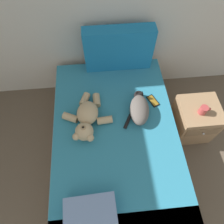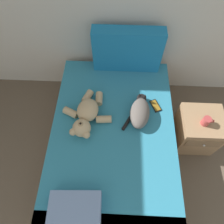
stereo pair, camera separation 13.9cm
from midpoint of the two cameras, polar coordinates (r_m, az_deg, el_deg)
The scene contains 8 objects.
bed at distance 2.21m, azimuth 2.01°, elevation -9.55°, with size 1.25×1.98×0.53m.
patterned_cushion at distance 2.28m, azimuth 6.11°, elevation 16.75°, with size 0.74×0.15×0.51m.
cat at distance 2.03m, azimuth 9.75°, elevation 0.00°, with size 0.29×0.42×0.15m.
teddy_bear at distance 1.98m, azimuth -5.25°, elevation -1.08°, with size 0.49×0.57×0.18m.
cell_phone at distance 2.18m, azimuth 13.86°, elevation 1.62°, with size 0.12×0.16×0.01m.
throw_pillow at distance 1.76m, azimuth -7.84°, elevation -25.81°, with size 0.40×0.28×0.11m, color #728CB7.
nightstand at distance 2.51m, azimuth 24.05°, elevation -4.79°, with size 0.43×0.44×0.50m.
mug at distance 2.24m, azimuth 26.50°, elevation -2.41°, with size 0.12×0.08×0.09m.
Camera 2 is at (2.13, 2.18, 2.32)m, focal length 32.71 mm.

